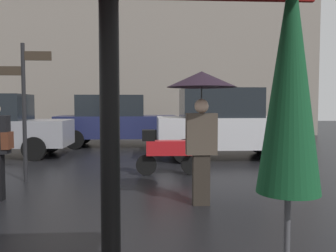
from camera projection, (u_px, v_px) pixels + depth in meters
folded_patio_umbrella_near at (290, 95)px, 2.01m from camera, size 0.47×0.47×2.41m
pedestrian_with_umbrella at (202, 98)px, 5.48m from camera, size 1.08×1.08×2.08m
parked_scooter at (167, 150)px, 7.88m from camera, size 1.46×0.32×1.23m
parked_car_right at (224, 123)px, 10.37m from camera, size 4.00×1.98×2.03m
parked_car_distant at (115, 120)px, 13.29m from camera, size 4.38×1.84×1.91m
street_signpost at (24, 98)px, 7.14m from camera, size 1.08×0.08×2.79m
building_block at (143, 3)px, 18.41m from camera, size 17.54×2.78×13.57m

